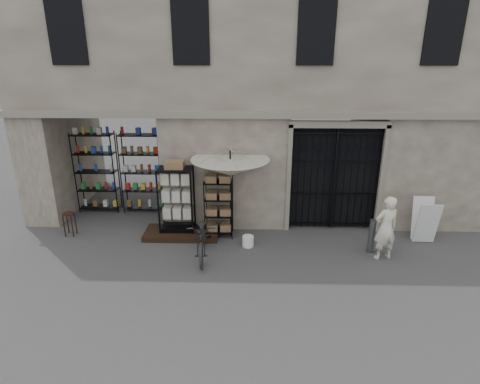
{
  "coord_description": "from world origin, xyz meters",
  "views": [
    {
      "loc": [
        -0.55,
        -8.3,
        4.94
      ],
      "look_at": [
        -0.8,
        1.4,
        1.35
      ],
      "focal_mm": 30.0,
      "sensor_mm": 36.0,
      "label": 1
    }
  ],
  "objects_px": {
    "bicycle": "(203,255)",
    "wooden_stool": "(70,224)",
    "display_cabinet": "(177,203)",
    "steel_bollard": "(371,236)",
    "market_umbrella": "(230,163)",
    "easel_sign": "(425,221)",
    "white_bucket": "(248,241)",
    "wire_rack": "(219,208)",
    "shopkeeper": "(382,258)"
  },
  "relations": [
    {
      "from": "wire_rack",
      "to": "easel_sign",
      "type": "height_order",
      "value": "wire_rack"
    },
    {
      "from": "bicycle",
      "to": "wooden_stool",
      "type": "xyz_separation_m",
      "value": [
        -3.76,
        1.01,
        0.35
      ]
    },
    {
      "from": "wire_rack",
      "to": "steel_bollard",
      "type": "height_order",
      "value": "wire_rack"
    },
    {
      "from": "market_umbrella",
      "to": "white_bucket",
      "type": "bearing_deg",
      "value": -50.49
    },
    {
      "from": "market_umbrella",
      "to": "easel_sign",
      "type": "distance_m",
      "value": 5.32
    },
    {
      "from": "wooden_stool",
      "to": "steel_bollard",
      "type": "relative_size",
      "value": 0.74
    },
    {
      "from": "steel_bollard",
      "to": "shopkeeper",
      "type": "xyz_separation_m",
      "value": [
        0.22,
        -0.29,
        -0.44
      ]
    },
    {
      "from": "bicycle",
      "to": "wooden_stool",
      "type": "distance_m",
      "value": 3.9
    },
    {
      "from": "white_bucket",
      "to": "wooden_stool",
      "type": "height_order",
      "value": "wooden_stool"
    },
    {
      "from": "shopkeeper",
      "to": "easel_sign",
      "type": "distance_m",
      "value": 1.72
    },
    {
      "from": "bicycle",
      "to": "shopkeeper",
      "type": "distance_m",
      "value": 4.41
    },
    {
      "from": "bicycle",
      "to": "wire_rack",
      "type": "bearing_deg",
      "value": 69.65
    },
    {
      "from": "wooden_stool",
      "to": "bicycle",
      "type": "bearing_deg",
      "value": -15.02
    },
    {
      "from": "white_bucket",
      "to": "market_umbrella",
      "type": "bearing_deg",
      "value": 129.51
    },
    {
      "from": "bicycle",
      "to": "steel_bollard",
      "type": "height_order",
      "value": "bicycle"
    },
    {
      "from": "display_cabinet",
      "to": "wire_rack",
      "type": "xyz_separation_m",
      "value": [
        1.13,
        -0.02,
        -0.13
      ]
    },
    {
      "from": "display_cabinet",
      "to": "shopkeeper",
      "type": "bearing_deg",
      "value": -14.27
    },
    {
      "from": "white_bucket",
      "to": "bicycle",
      "type": "xyz_separation_m",
      "value": [
        -1.11,
        -0.5,
        -0.14
      ]
    },
    {
      "from": "display_cabinet",
      "to": "wire_rack",
      "type": "distance_m",
      "value": 1.14
    },
    {
      "from": "wooden_stool",
      "to": "shopkeeper",
      "type": "height_order",
      "value": "wooden_stool"
    },
    {
      "from": "wire_rack",
      "to": "white_bucket",
      "type": "relative_size",
      "value": 5.67
    },
    {
      "from": "white_bucket",
      "to": "bicycle",
      "type": "height_order",
      "value": "bicycle"
    },
    {
      "from": "display_cabinet",
      "to": "steel_bollard",
      "type": "height_order",
      "value": "display_cabinet"
    },
    {
      "from": "market_umbrella",
      "to": "steel_bollard",
      "type": "xyz_separation_m",
      "value": [
        3.55,
        -0.81,
        -1.64
      ]
    },
    {
      "from": "bicycle",
      "to": "shopkeeper",
      "type": "height_order",
      "value": "bicycle"
    },
    {
      "from": "wire_rack",
      "to": "market_umbrella",
      "type": "relative_size",
      "value": 0.57
    },
    {
      "from": "white_bucket",
      "to": "bicycle",
      "type": "relative_size",
      "value": 0.15
    },
    {
      "from": "bicycle",
      "to": "shopkeeper",
      "type": "xyz_separation_m",
      "value": [
        4.41,
        -0.03,
        0.0
      ]
    },
    {
      "from": "steel_bollard",
      "to": "wire_rack",
      "type": "bearing_deg",
      "value": 167.51
    },
    {
      "from": "wire_rack",
      "to": "shopkeeper",
      "type": "bearing_deg",
      "value": -10.36
    },
    {
      "from": "wire_rack",
      "to": "wooden_stool",
      "type": "relative_size",
      "value": 2.51
    },
    {
      "from": "steel_bollard",
      "to": "market_umbrella",
      "type": "bearing_deg",
      "value": 167.16
    },
    {
      "from": "market_umbrella",
      "to": "wooden_stool",
      "type": "bearing_deg",
      "value": -179.17
    },
    {
      "from": "display_cabinet",
      "to": "shopkeeper",
      "type": "relative_size",
      "value": 1.18
    },
    {
      "from": "wire_rack",
      "to": "white_bucket",
      "type": "bearing_deg",
      "value": -32.77
    },
    {
      "from": "wire_rack",
      "to": "easel_sign",
      "type": "xyz_separation_m",
      "value": [
        5.42,
        -0.24,
        -0.21
      ]
    },
    {
      "from": "wire_rack",
      "to": "market_umbrella",
      "type": "bearing_deg",
      "value": -3.24
    },
    {
      "from": "display_cabinet",
      "to": "white_bucket",
      "type": "relative_size",
      "value": 6.51
    },
    {
      "from": "display_cabinet",
      "to": "shopkeeper",
      "type": "xyz_separation_m",
      "value": [
        5.23,
        -1.17,
        -0.94
      ]
    },
    {
      "from": "bicycle",
      "to": "steel_bollard",
      "type": "bearing_deg",
      "value": -0.9
    },
    {
      "from": "market_umbrella",
      "to": "shopkeeper",
      "type": "bearing_deg",
      "value": -16.28
    },
    {
      "from": "display_cabinet",
      "to": "wooden_stool",
      "type": "distance_m",
      "value": 3.0
    },
    {
      "from": "wire_rack",
      "to": "white_bucket",
      "type": "height_order",
      "value": "wire_rack"
    },
    {
      "from": "display_cabinet",
      "to": "easel_sign",
      "type": "relative_size",
      "value": 1.64
    },
    {
      "from": "wooden_stool",
      "to": "wire_rack",
      "type": "bearing_deg",
      "value": 1.57
    },
    {
      "from": "market_umbrella",
      "to": "easel_sign",
      "type": "xyz_separation_m",
      "value": [
        5.1,
        -0.19,
        -1.48
      ]
    },
    {
      "from": "wire_rack",
      "to": "shopkeeper",
      "type": "height_order",
      "value": "wire_rack"
    },
    {
      "from": "display_cabinet",
      "to": "wooden_stool",
      "type": "height_order",
      "value": "display_cabinet"
    },
    {
      "from": "white_bucket",
      "to": "shopkeeper",
      "type": "height_order",
      "value": "white_bucket"
    },
    {
      "from": "wire_rack",
      "to": "wooden_stool",
      "type": "height_order",
      "value": "wire_rack"
    }
  ]
}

